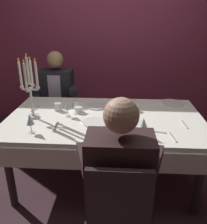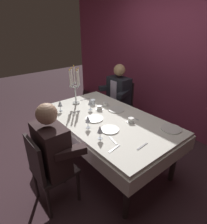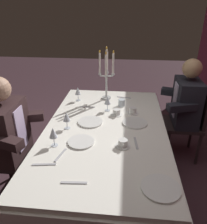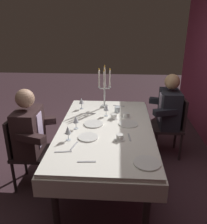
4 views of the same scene
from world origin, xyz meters
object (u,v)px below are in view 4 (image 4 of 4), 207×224
object	(u,v)px
coffee_cup_1	(114,117)
wine_glass_2	(68,130)
dining_table	(105,136)
coffee_cup_0	(120,137)
wine_glass_0	(106,108)
wine_glass_1	(81,101)
coffee_cup_2	(126,115)
seated_diner_0	(170,109)
candelabra	(105,88)
wine_glass_3	(76,120)
dinner_plate_3	(88,137)
water_tumbler_0	(117,110)
dinner_plate_1	(128,124)
dinner_plate_2	(94,124)
seated_diner_1	(29,131)
dinner_plate_0	(147,163)

from	to	relation	value
coffee_cup_1	wine_glass_2	bearing A→B (deg)	-37.82
dining_table	coffee_cup_0	bearing A→B (deg)	30.52
wine_glass_0	wine_glass_2	distance (m)	0.79
wine_glass_1	wine_glass_0	bearing A→B (deg)	56.78
coffee_cup_2	seated_diner_0	xyz separation A→B (m)	(-0.37, 0.63, -0.03)
candelabra	wine_glass_3	distance (m)	0.82
dinner_plate_3	water_tumbler_0	bearing A→B (deg)	158.02
dining_table	wine_glass_1	size ratio (longest dim) A/B	11.83
water_tumbler_0	dinner_plate_3	bearing A→B (deg)	-21.98
candelabra	wine_glass_3	xyz separation A→B (m)	(0.74, -0.29, -0.18)
wine_glass_0	candelabra	bearing A→B (deg)	-172.87
candelabra	dinner_plate_1	bearing A→B (deg)	29.13
wine_glass_1	water_tumbler_0	bearing A→B (deg)	78.63
dinner_plate_3	seated_diner_0	size ratio (longest dim) A/B	0.18
dining_table	seated_diner_0	world-z (taller)	seated_diner_0
candelabra	seated_diner_0	distance (m)	0.99
dinner_plate_2	seated_diner_0	xyz separation A→B (m)	(-0.61, 1.04, -0.01)
water_tumbler_0	seated_diner_1	xyz separation A→B (m)	(0.64, -1.02, -0.04)
wine_glass_3	dinner_plate_3	bearing A→B (deg)	38.07
coffee_cup_0	coffee_cup_2	xyz separation A→B (m)	(-0.61, 0.09, 0.00)
dining_table	wine_glass_2	world-z (taller)	wine_glass_2
wine_glass_2	seated_diner_0	distance (m)	1.63
dinner_plate_2	dinner_plate_3	xyz separation A→B (m)	(0.35, -0.02, 0.00)
dinner_plate_1	dinner_plate_3	distance (m)	0.58
dining_table	seated_diner_1	world-z (taller)	seated_diner_1
dining_table	candelabra	xyz separation A→B (m)	(-0.69, -0.05, 0.41)
dinner_plate_2	wine_glass_1	size ratio (longest dim) A/B	1.46
dinner_plate_0	coffee_cup_2	distance (m)	1.06
dinner_plate_2	wine_glass_2	world-z (taller)	wine_glass_2
wine_glass_3	dinner_plate_0	bearing A→B (deg)	48.36
dinner_plate_0	seated_diner_1	size ratio (longest dim) A/B	0.20
dinner_plate_1	wine_glass_3	size ratio (longest dim) A/B	1.45
coffee_cup_2	coffee_cup_0	bearing A→B (deg)	-7.97
coffee_cup_0	coffee_cup_2	distance (m)	0.62
coffee_cup_1	wine_glass_3	bearing A→B (deg)	-53.33
dinner_plate_1	dinner_plate_3	world-z (taller)	same
dining_table	wine_glass_2	xyz separation A→B (m)	(0.33, -0.38, 0.23)
wine_glass_2	candelabra	bearing A→B (deg)	162.35
dinner_plate_1	wine_glass_3	xyz separation A→B (m)	(0.15, -0.62, 0.11)
water_tumbler_0	seated_diner_0	distance (m)	0.78
seated_diner_1	candelabra	bearing A→B (deg)	135.16
wine_glass_1	seated_diner_0	world-z (taller)	seated_diner_0
dining_table	coffee_cup_1	world-z (taller)	coffee_cup_1
dinner_plate_2	wine_glass_2	size ratio (longest dim) A/B	1.46
wine_glass_1	dining_table	bearing A→B (deg)	32.06
dinner_plate_3	seated_diner_0	distance (m)	1.43
water_tumbler_0	coffee_cup_0	world-z (taller)	water_tumbler_0
dinner_plate_1	coffee_cup_2	size ratio (longest dim) A/B	1.80
seated_diner_1	wine_glass_0	bearing A→B (deg)	120.01
dining_table	dinner_plate_0	distance (m)	0.85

